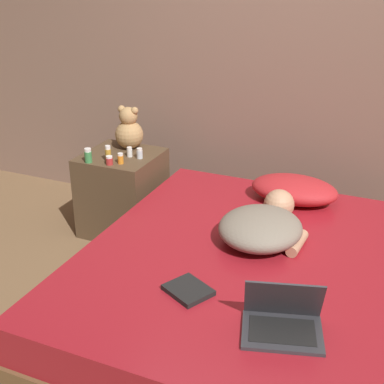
% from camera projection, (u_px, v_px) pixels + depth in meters
% --- Properties ---
extents(ground_plane, '(12.00, 12.00, 0.00)m').
position_uv_depth(ground_plane, '(240.00, 323.00, 2.89)').
color(ground_plane, brown).
extents(wall_back, '(8.00, 0.06, 2.60)m').
position_uv_depth(wall_back, '(311.00, 43.00, 3.40)').
color(wall_back, '#846656').
rests_on(wall_back, ground_plane).
extents(bed, '(1.61, 1.95, 0.42)m').
position_uv_depth(bed, '(241.00, 290.00, 2.80)').
color(bed, brown).
rests_on(bed, ground_plane).
extents(nightstand, '(0.50, 0.50, 0.57)m').
position_uv_depth(nightstand, '(123.00, 193.00, 3.74)').
color(nightstand, brown).
rests_on(nightstand, ground_plane).
extents(pillow, '(0.53, 0.35, 0.15)m').
position_uv_depth(pillow, '(294.00, 189.00, 3.27)').
color(pillow, red).
rests_on(pillow, bed).
extents(person_lying, '(0.46, 0.65, 0.17)m').
position_uv_depth(person_lying, '(264.00, 225.00, 2.83)').
color(person_lying, gray).
rests_on(person_lying, bed).
extents(laptop, '(0.38, 0.32, 0.23)m').
position_uv_depth(laptop, '(283.00, 320.00, 2.15)').
color(laptop, '#333338').
rests_on(laptop, bed).
extents(teddy_bear, '(0.20, 0.20, 0.30)m').
position_uv_depth(teddy_bear, '(129.00, 130.00, 3.69)').
color(teddy_bear, tan).
rests_on(teddy_bear, nightstand).
extents(bottle_white, '(0.04, 0.04, 0.07)m').
position_uv_depth(bottle_white, '(130.00, 152.00, 3.57)').
color(bottle_white, white).
rests_on(bottle_white, nightstand).
extents(bottle_amber, '(0.04, 0.04, 0.11)m').
position_uv_depth(bottle_amber, '(108.00, 154.00, 3.49)').
color(bottle_amber, gold).
rests_on(bottle_amber, nightstand).
extents(bottle_orange, '(0.04, 0.04, 0.07)m').
position_uv_depth(bottle_orange, '(120.00, 158.00, 3.46)').
color(bottle_orange, orange).
rests_on(bottle_orange, nightstand).
extents(bottle_clear, '(0.04, 0.04, 0.07)m').
position_uv_depth(bottle_clear, '(140.00, 153.00, 3.54)').
color(bottle_clear, silver).
rests_on(bottle_clear, nightstand).
extents(bottle_green, '(0.05, 0.05, 0.10)m').
position_uv_depth(bottle_green, '(88.00, 156.00, 3.47)').
color(bottle_green, '#3D8E4C').
rests_on(bottle_green, nightstand).
extents(bottle_red, '(0.05, 0.05, 0.06)m').
position_uv_depth(bottle_red, '(109.00, 160.00, 3.44)').
color(bottle_red, '#B72D2D').
rests_on(bottle_red, nightstand).
extents(book, '(0.25, 0.24, 0.02)m').
position_uv_depth(book, '(188.00, 290.00, 2.41)').
color(book, black).
rests_on(book, bed).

